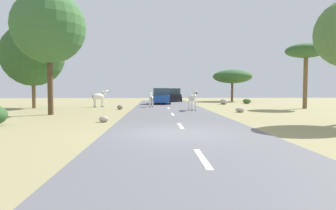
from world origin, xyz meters
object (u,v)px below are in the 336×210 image
at_px(rock_0, 240,110).
at_px(rock_3, 120,107).
at_px(zebra_2, 100,97).
at_px(tree_1, 306,52).
at_px(zebra_0, 192,98).
at_px(rock_1, 224,102).
at_px(zebra_1, 151,98).
at_px(bush_2, 247,101).
at_px(tree_4, 232,77).
at_px(car_1, 174,95).
at_px(tree_3, 33,55).
at_px(rock_4, 104,119).
at_px(tree_0, 49,27).
at_px(car_0, 161,97).

height_order(rock_0, rock_3, rock_3).
relative_size(zebra_2, tree_1, 0.30).
distance_m(zebra_0, rock_1, 10.72).
height_order(zebra_1, bush_2, zebra_1).
bearing_deg(tree_4, car_1, -173.73).
distance_m(zebra_1, rock_1, 9.46).
xyz_separation_m(zebra_2, tree_3, (-5.42, -1.47, 3.63)).
xyz_separation_m(tree_4, bush_2, (-0.03, -6.67, -3.14)).
bearing_deg(tree_4, rock_4, -117.82).
bearing_deg(rock_0, zebra_0, 158.91).
xyz_separation_m(tree_0, rock_3, (3.91, 4.86, -5.46)).
relative_size(zebra_0, car_1, 0.38).
bearing_deg(rock_4, bush_2, 54.35).
height_order(zebra_2, rock_4, zebra_2).
xyz_separation_m(zebra_1, zebra_2, (-4.83, 0.86, 0.11)).
bearing_deg(bush_2, tree_1, -75.16).
xyz_separation_m(rock_0, rock_3, (-9.06, 3.35, 0.01)).
xyz_separation_m(car_1, rock_4, (-5.04, -24.19, -0.69)).
relative_size(zebra_0, tree_1, 0.29).
xyz_separation_m(zebra_1, rock_0, (6.53, -5.73, -0.70)).
bearing_deg(tree_0, zebra_0, 16.14).
height_order(zebra_0, rock_0, zebra_0).
xyz_separation_m(zebra_0, rock_1, (4.69, 9.62, -0.67)).
bearing_deg(zebra_2, rock_0, 21.97).
relative_size(zebra_2, rock_3, 3.27).
bearing_deg(bush_2, tree_4, 89.75).
height_order(tree_0, rock_1, tree_0).
xyz_separation_m(car_1, rock_3, (-5.35, -14.90, -0.66)).
xyz_separation_m(tree_0, tree_1, (19.74, 5.30, -0.79)).
bearing_deg(car_0, tree_1, -30.27).
bearing_deg(zebra_0, car_1, -101.25).
distance_m(zebra_1, tree_1, 14.01).
relative_size(zebra_1, zebra_2, 0.89).
relative_size(bush_2, rock_0, 1.46).
distance_m(tree_0, rock_0, 14.16).
relative_size(zebra_1, rock_1, 1.61).
bearing_deg(tree_1, rock_0, -150.83).
xyz_separation_m(zebra_0, rock_3, (-5.75, 2.07, -0.79)).
height_order(zebra_0, tree_1, tree_1).
relative_size(tree_1, tree_3, 0.76).
bearing_deg(zebra_1, zebra_2, 164.53).
height_order(car_1, rock_1, car_1).
height_order(car_0, tree_1, tree_1).
height_order(zebra_1, car_1, car_1).
relative_size(bush_2, rock_4, 1.95).
relative_size(car_1, tree_0, 0.54).
bearing_deg(zebra_1, tree_3, 178.00).
bearing_deg(car_0, zebra_0, -76.27).
bearing_deg(tree_1, zebra_0, -166.06).
relative_size(zebra_1, rock_3, 2.90).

